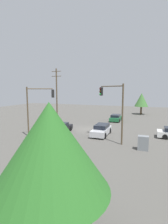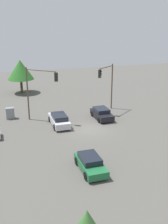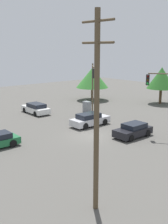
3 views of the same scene
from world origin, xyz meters
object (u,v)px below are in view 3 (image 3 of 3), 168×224
sedan_white (36,108)px  traffic_signal_cross (93,82)px  sedan_dark (133,130)px  traffic_signal_main (167,93)px  electrical_cabinet (87,107)px  sedan_silver (90,120)px

sedan_white → traffic_signal_cross: traffic_signal_cross is taller
sedan_dark → traffic_signal_main: 4.94m
traffic_signal_cross → electrical_cabinet: (-3.53, 2.06, -3.87)m
traffic_signal_main → electrical_cabinet: bearing=-40.2°
sedan_silver → traffic_signal_cross: (-1.94, 2.17, 3.90)m
sedan_silver → electrical_cabinet: 6.91m
sedan_white → sedan_dark: size_ratio=1.16×
sedan_white → traffic_signal_cross: size_ratio=0.70×
sedan_silver → electrical_cabinet: size_ratio=3.19×
electrical_cabinet → traffic_signal_main: bearing=-3.9°
sedan_silver → sedan_white: bearing=-170.5°
sedan_silver → traffic_signal_main: traffic_signal_main is taller
sedan_white → traffic_signal_cross: 9.08m
sedan_silver → traffic_signal_cross: size_ratio=0.69×
sedan_white → traffic_signal_main: (16.82, 4.90, 3.69)m
traffic_signal_main → traffic_signal_cross: 9.61m
electrical_cabinet → traffic_signal_cross: bearing=-30.3°
sedan_silver → sedan_dark: bearing=6.2°
traffic_signal_main → electrical_cabinet: size_ratio=4.40×
sedan_white → traffic_signal_cross: bearing=-62.9°
sedan_silver → sedan_dark: size_ratio=1.15×
electrical_cabinet → sedan_silver: bearing=-37.8°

